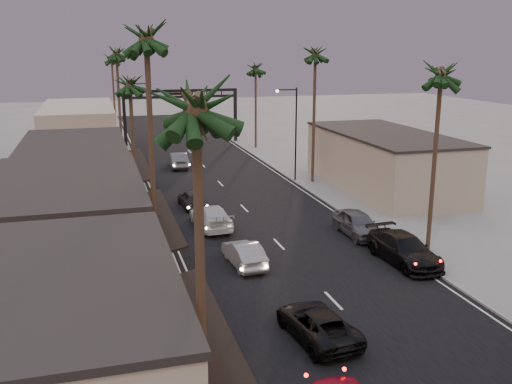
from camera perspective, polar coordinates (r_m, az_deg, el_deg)
ground at (r=48.82m, az=-2.07°, el=-0.72°), size 200.00×200.00×0.00m
road at (r=53.54m, az=-3.35°, el=0.61°), size 14.00×120.00×0.02m
sidewalk_left at (r=59.19m, az=-13.86°, el=1.59°), size 5.00×92.00×0.12m
sidewalk_right at (r=62.68m, az=3.75°, el=2.67°), size 5.00×92.00×0.12m
storefront_near at (r=20.45m, az=-19.63°, el=-15.46°), size 8.00×12.00×5.50m
storefront_mid at (r=33.36m, az=-18.28°, el=-3.67°), size 8.00×14.00×5.50m
storefront_far at (r=48.91m, az=-17.64°, el=1.65°), size 8.00×16.00×5.00m
storefront_dist at (r=71.50m, az=-17.25°, el=5.89°), size 8.00×20.00×6.00m
building_right at (r=53.25m, az=12.72°, el=2.96°), size 8.00×18.00×5.00m
arch at (r=76.97m, az=-7.52°, el=8.85°), size 15.20×0.40×7.27m
streetlight_right at (r=54.44m, az=3.74°, el=6.54°), size 2.13×0.30×9.00m
streetlight_left at (r=64.38m, az=-12.06°, el=7.45°), size 2.13×0.30×9.00m
palm_la at (r=15.09m, az=-6.05°, el=9.77°), size 3.20×3.20×13.20m
palm_lb at (r=27.96m, az=-10.96°, el=15.61°), size 3.20×3.20×15.20m
palm_lc at (r=41.96m, az=-12.54°, el=11.00°), size 3.20×3.20×12.20m
palm_ld at (r=60.88m, az=-13.82°, el=13.67°), size 3.20×3.20×14.20m
palm_ra at (r=35.81m, az=18.08°, el=11.71°), size 3.20×3.20×13.20m
palm_rb at (r=53.61m, az=5.98°, el=13.97°), size 3.20×3.20×14.20m
palm_rc at (r=72.60m, az=-0.04°, el=12.56°), size 3.20×3.20×12.20m
palm_far at (r=83.88m, az=-14.26°, el=13.03°), size 3.20×3.20×13.20m
oncoming_pickup at (r=26.12m, az=6.14°, el=-12.95°), size 2.86×5.27×1.40m
oncoming_silver at (r=34.01m, az=-1.20°, el=-6.18°), size 1.86×4.56×1.47m
oncoming_white at (r=41.12m, az=-4.54°, el=-2.47°), size 2.54×5.66×1.61m
oncoming_dgrey at (r=46.28m, az=-6.34°, el=-0.67°), size 2.10×4.56×1.51m
oncoming_grey_far at (r=62.09m, az=-7.78°, el=3.19°), size 1.95×5.13×1.67m
curbside_black at (r=35.49m, az=14.59°, el=-5.55°), size 2.71×6.06×1.72m
curbside_grey at (r=39.88m, az=10.13°, el=-3.11°), size 2.08×5.06×1.72m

